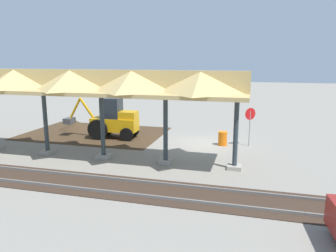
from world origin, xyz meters
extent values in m
plane|color=gray|center=(0.00, 0.00, 0.00)|extent=(120.00, 120.00, 0.00)
cube|color=#42301E|center=(8.38, -0.85, 0.00)|extent=(10.14, 7.00, 0.01)
cube|color=#9E998E|center=(-2.25, 4.59, 0.10)|extent=(0.70, 0.70, 0.20)
cylinder|color=#2D383D|center=(-2.25, 4.59, 1.80)|extent=(0.24, 0.24, 3.60)
cube|color=#9E998E|center=(1.35, 4.59, 0.10)|extent=(0.70, 0.70, 0.20)
cylinder|color=#2D383D|center=(1.35, 4.59, 1.80)|extent=(0.24, 0.24, 3.60)
cube|color=#9E998E|center=(4.96, 4.59, 0.10)|extent=(0.70, 0.70, 0.20)
cylinder|color=#2D383D|center=(4.96, 4.59, 1.80)|extent=(0.24, 0.24, 3.60)
cube|color=#9E998E|center=(8.57, 4.59, 0.10)|extent=(0.70, 0.70, 0.20)
cylinder|color=#2D383D|center=(8.57, 4.59, 1.80)|extent=(0.24, 0.24, 3.60)
cube|color=tan|center=(8.57, 4.59, 3.70)|extent=(22.84, 3.20, 0.20)
cube|color=tan|center=(8.57, 4.59, 4.35)|extent=(22.84, 0.20, 1.10)
pyramid|color=tan|center=(-0.45, 4.59, 4.35)|extent=(3.25, 3.20, 1.10)
pyramid|color=tan|center=(3.16, 4.59, 4.35)|extent=(3.25, 3.20, 1.10)
pyramid|color=tan|center=(6.76, 4.59, 4.35)|extent=(3.25, 3.20, 1.10)
pyramid|color=tan|center=(10.37, 4.59, 4.35)|extent=(3.25, 3.20, 1.10)
cube|color=slate|center=(0.00, 7.66, 0.07)|extent=(60.00, 0.08, 0.15)
cube|color=slate|center=(0.00, 9.09, 0.07)|extent=(60.00, 0.08, 0.15)
cube|color=#38281E|center=(0.00, 8.37, 0.01)|extent=(60.00, 2.58, 0.03)
cylinder|color=gray|center=(-2.84, -0.25, 1.13)|extent=(0.06, 0.06, 2.25)
cylinder|color=red|center=(-2.84, -0.25, 2.06)|extent=(0.61, 0.50, 0.76)
cube|color=orange|center=(6.31, 0.03, 0.97)|extent=(3.26, 1.46, 0.90)
cube|color=#1E262D|center=(6.51, 0.04, 2.12)|extent=(1.36, 1.23, 1.40)
cube|color=orange|center=(5.29, -0.02, 1.67)|extent=(1.21, 1.15, 0.50)
cylinder|color=black|center=(7.31, -0.64, 0.70)|extent=(1.41, 0.37, 1.40)
cylinder|color=black|center=(7.23, 0.79, 0.70)|extent=(1.41, 0.37, 1.40)
cylinder|color=black|center=(5.26, -0.68, 0.45)|extent=(0.91, 0.35, 0.90)
cylinder|color=black|center=(5.19, 0.62, 0.45)|extent=(0.91, 0.35, 0.90)
cylinder|color=orange|center=(8.37, 0.13, 2.08)|extent=(1.07, 0.23, 1.41)
cylinder|color=orange|center=(9.30, 0.18, 1.91)|extent=(1.09, 0.22, 1.72)
cube|color=#47474C|center=(9.77, 0.21, 1.09)|extent=(0.64, 0.83, 0.40)
cone|color=#42301E|center=(10.45, -1.73, 0.00)|extent=(5.09, 5.09, 1.47)
cylinder|color=orange|center=(-1.19, 0.08, 0.45)|extent=(0.56, 0.56, 0.90)
camera|label=1|loc=(-3.11, 20.68, 5.48)|focal=35.00mm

